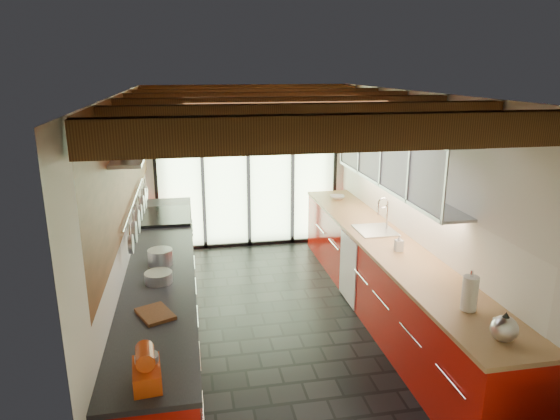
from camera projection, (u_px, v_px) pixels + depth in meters
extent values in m
plane|color=black|center=(279.00, 323.00, 5.77)|extent=(5.50, 5.50, 0.00)
plane|color=silver|center=(248.00, 168.00, 8.01)|extent=(3.20, 0.00, 3.20)
plane|color=silver|center=(369.00, 353.00, 2.81)|extent=(3.20, 0.00, 3.20)
plane|color=silver|center=(126.00, 224.00, 5.13)|extent=(0.00, 5.50, 5.50)
plane|color=silver|center=(417.00, 209.00, 5.69)|extent=(0.00, 5.50, 5.50)
plane|color=#472814|center=(279.00, 93.00, 5.05)|extent=(5.50, 5.50, 0.00)
cube|color=#593316|center=(349.00, 133.00, 2.96)|extent=(3.14, 0.14, 0.22)
cube|color=#593316|center=(312.00, 118.00, 3.81)|extent=(3.14, 0.14, 0.22)
cube|color=#593316|center=(288.00, 109.00, 4.66)|extent=(3.14, 0.14, 0.22)
cube|color=#593316|center=(272.00, 102.00, 5.51)|extent=(3.14, 0.14, 0.22)
cube|color=#593316|center=(260.00, 98.00, 6.36)|extent=(3.14, 0.14, 0.22)
cube|color=#593316|center=(251.00, 94.00, 7.21)|extent=(3.14, 0.14, 0.22)
cube|color=brown|center=(247.00, 101.00, 7.68)|extent=(3.14, 0.06, 0.50)
plane|color=brown|center=(126.00, 156.00, 5.13)|extent=(0.00, 4.90, 4.90)
plane|color=#C6EAAD|center=(248.00, 182.00, 8.06)|extent=(2.90, 0.00, 2.90)
cube|color=black|center=(156.00, 186.00, 7.78)|extent=(0.05, 0.04, 2.15)
cube|color=black|center=(335.00, 178.00, 8.30)|extent=(0.05, 0.04, 2.15)
cube|color=black|center=(249.00, 182.00, 8.01)|extent=(0.06, 0.05, 2.15)
cube|color=black|center=(247.00, 114.00, 7.72)|extent=(2.90, 0.05, 0.06)
cylinder|color=red|center=(247.00, 101.00, 7.64)|extent=(0.34, 0.04, 0.34)
cylinder|color=beige|center=(247.00, 101.00, 7.62)|extent=(0.28, 0.02, 0.28)
cube|color=#AC1209|center=(164.00, 298.00, 5.42)|extent=(0.65, 5.00, 0.88)
cube|color=black|center=(161.00, 258.00, 5.29)|extent=(0.68, 5.00, 0.04)
cube|color=silver|center=(168.00, 251.00, 6.79)|extent=(0.66, 0.90, 0.90)
cube|color=black|center=(166.00, 217.00, 6.66)|extent=(0.65, 0.90, 0.06)
cube|color=#AC1209|center=(385.00, 280.00, 5.87)|extent=(0.65, 5.00, 0.88)
cube|color=#A97F52|center=(388.00, 243.00, 5.75)|extent=(0.68, 5.00, 0.04)
cube|color=white|center=(348.00, 269.00, 6.19)|extent=(0.02, 0.60, 0.84)
cube|color=silver|center=(375.00, 230.00, 6.12)|extent=(0.45, 0.52, 0.02)
cylinder|color=silver|center=(387.00, 216.00, 6.10)|extent=(0.02, 0.02, 0.34)
torus|color=silver|center=(383.00, 203.00, 6.04)|extent=(0.14, 0.02, 0.14)
plane|color=silver|center=(381.00, 157.00, 5.77)|extent=(0.00, 3.00, 3.00)
cube|color=#9EA0A5|center=(393.00, 185.00, 5.89)|extent=(0.34, 3.00, 0.03)
cube|color=#9EA0A5|center=(397.00, 128.00, 5.70)|extent=(0.34, 3.00, 0.03)
cylinder|color=silver|center=(134.00, 201.00, 5.37)|extent=(0.02, 2.20, 0.02)
cube|color=silver|center=(137.00, 143.00, 5.12)|extent=(0.28, 2.60, 0.03)
cylinder|color=silver|center=(131.00, 244.00, 4.58)|extent=(0.04, 0.18, 0.18)
cylinder|color=silver|center=(134.00, 232.00, 4.91)|extent=(0.04, 0.22, 0.22)
cylinder|color=silver|center=(137.00, 222.00, 5.24)|extent=(0.04, 0.26, 0.26)
cylinder|color=silver|center=(140.00, 213.00, 5.57)|extent=(0.04, 0.18, 0.18)
cylinder|color=silver|center=(142.00, 204.00, 5.90)|extent=(0.04, 0.22, 0.22)
cylinder|color=silver|center=(144.00, 198.00, 6.19)|extent=(0.04, 0.26, 0.26)
cylinder|color=silver|center=(146.00, 193.00, 6.42)|extent=(0.04, 0.18, 0.18)
cube|color=#D14110|center=(147.00, 375.00, 3.15)|extent=(0.20, 0.31, 0.13)
cylinder|color=#D14110|center=(145.00, 356.00, 3.08)|extent=(0.14, 0.20, 0.12)
cylinder|color=silver|center=(147.00, 364.00, 3.18)|extent=(0.16, 0.16, 0.13)
cylinder|color=silver|center=(160.00, 257.00, 5.06)|extent=(0.31, 0.31, 0.16)
cylinder|color=silver|center=(159.00, 277.00, 4.64)|extent=(0.34, 0.34, 0.10)
cube|color=brown|center=(155.00, 314.00, 4.03)|extent=(0.35, 0.40, 0.03)
sphere|color=silver|center=(504.00, 328.00, 3.65)|extent=(0.24, 0.24, 0.20)
cone|color=black|center=(506.00, 314.00, 3.62)|extent=(0.09, 0.09, 0.05)
cylinder|color=silver|center=(496.00, 320.00, 3.75)|extent=(0.04, 0.08, 0.04)
cylinder|color=white|center=(470.00, 294.00, 4.08)|extent=(0.13, 0.13, 0.29)
cylinder|color=silver|center=(472.00, 274.00, 4.03)|extent=(0.03, 0.03, 0.05)
imported|color=silver|center=(399.00, 243.00, 5.43)|extent=(0.09, 0.09, 0.19)
imported|color=silver|center=(337.00, 197.00, 7.60)|extent=(0.25, 0.25, 0.05)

